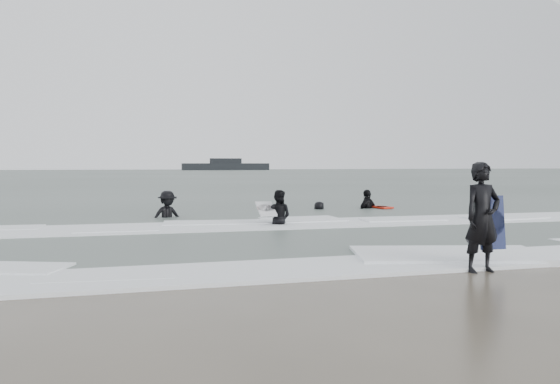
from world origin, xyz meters
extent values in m
plane|color=brown|center=(0.00, 0.00, 0.00)|extent=(320.00, 320.00, 0.00)
plane|color=#47544C|center=(0.00, 80.00, 0.06)|extent=(320.00, 320.00, 0.00)
imported|color=black|center=(1.98, -1.50, 0.00)|extent=(0.75, 0.53, 1.95)
imported|color=black|center=(0.22, 6.07, 0.00)|extent=(1.01, 0.94, 1.66)
imported|color=black|center=(-2.91, 9.12, 0.00)|extent=(1.32, 0.99, 1.82)
imported|color=black|center=(5.29, 11.04, 0.00)|extent=(1.24, 1.00, 1.98)
imported|color=black|center=(3.20, 11.05, 0.00)|extent=(0.88, 0.77, 1.52)
cube|color=white|center=(0.00, -0.60, 0.03)|extent=(30.03, 2.32, 0.07)
cube|color=white|center=(0.00, 6.00, 0.04)|extent=(30.00, 2.60, 0.09)
cube|color=black|center=(19.59, 142.09, 1.01)|extent=(24.15, 4.31, 1.90)
cube|color=black|center=(19.59, 142.09, 2.65)|extent=(8.62, 2.59, 1.38)
camera|label=1|loc=(-3.81, -9.80, 1.90)|focal=35.00mm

